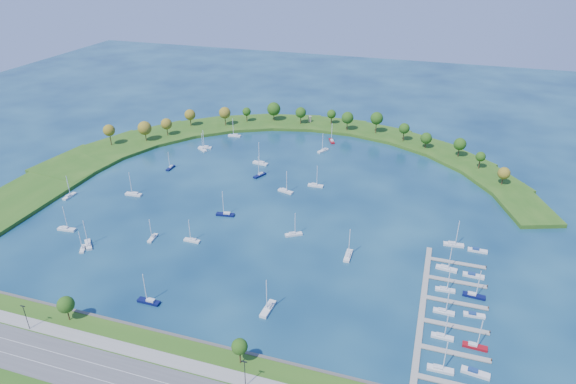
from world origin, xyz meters
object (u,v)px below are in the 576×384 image
(moored_boat_10, at_px, (149,301))
(docked_boat_1, at_px, (475,372))
(harbor_tower, at_px, (310,119))
(docked_boat_6, at_px, (445,289))
(moored_boat_7, at_px, (134,194))
(moored_boat_20, at_px, (235,135))
(moored_boat_16, at_px, (260,175))
(moored_boat_17, at_px, (202,149))
(moored_boat_3, at_px, (315,185))
(docked_boat_0, at_px, (440,368))
(moored_boat_19, at_px, (69,196))
(dock_system, at_px, (443,312))
(moored_boat_0, at_px, (192,240))
(docked_boat_7, at_px, (474,295))
(docked_boat_5, at_px, (474,315))
(docked_boat_9, at_px, (473,275))
(moored_boat_8, at_px, (332,141))
(moored_boat_11, at_px, (88,244))
(docked_boat_3, at_px, (475,346))
(docked_boat_10, at_px, (454,244))
(docked_boat_8, at_px, (446,268))
(moored_boat_6, at_px, (205,147))
(moored_boat_9, at_px, (348,255))
(moored_boat_21, at_px, (261,163))
(moored_boat_18, at_px, (285,191))
(moored_boat_1, at_px, (225,214))
(docked_boat_2, at_px, (442,336))
(moored_boat_2, at_px, (268,308))
(moored_boat_5, at_px, (323,150))
(moored_boat_15, at_px, (171,167))
(moored_boat_4, at_px, (83,248))
(docked_boat_11, at_px, (477,250))
(moored_boat_13, at_px, (153,237))
(docked_boat_4, at_px, (444,311))

(moored_boat_10, bearing_deg, docked_boat_1, -178.64)
(harbor_tower, distance_m, docked_boat_6, 193.81)
(moored_boat_7, xyz_separation_m, moored_boat_20, (16.66, 95.39, -0.02))
(docked_boat_1, bearing_deg, moored_boat_16, 142.24)
(moored_boat_17, bearing_deg, moored_boat_7, -62.92)
(moored_boat_3, relative_size, docked_boat_0, 1.02)
(moored_boat_10, xyz_separation_m, moored_boat_19, (-85.05, 60.86, -0.03))
(dock_system, bearing_deg, moored_boat_3, 129.90)
(moored_boat_7, relative_size, moored_boat_17, 1.13)
(moored_boat_0, xyz_separation_m, docked_boat_7, (119.62, -1.90, 0.03))
(docked_boat_5, height_order, docked_boat_9, docked_boat_9)
(dock_system, bearing_deg, moored_boat_10, -165.06)
(moored_boat_8, relative_size, docked_boat_5, 1.63)
(dock_system, bearing_deg, docked_boat_1, -68.10)
(dock_system, distance_m, moored_boat_11, 150.92)
(docked_boat_3, bearing_deg, moored_boat_7, 163.07)
(docked_boat_10, bearing_deg, docked_boat_8, -101.15)
(moored_boat_20, bearing_deg, moored_boat_16, 119.83)
(moored_boat_6, xyz_separation_m, docked_boat_10, (154.56, -68.77, 0.02))
(harbor_tower, bearing_deg, moored_boat_9, -68.85)
(moored_boat_20, bearing_deg, moored_boat_21, 125.29)
(moored_boat_19, bearing_deg, moored_boat_18, -66.31)
(dock_system, xyz_separation_m, moored_boat_3, (-70.38, 84.16, 0.56))
(moored_boat_1, distance_m, moored_boat_21, 62.65)
(docked_boat_9, bearing_deg, docked_boat_1, -87.62)
(docked_boat_2, bearing_deg, moored_boat_2, -174.10)
(moored_boat_17, distance_m, docked_boat_1, 213.61)
(docked_boat_5, bearing_deg, moored_boat_18, 138.85)
(moored_boat_3, distance_m, moored_boat_20, 91.23)
(moored_boat_6, height_order, moored_boat_7, moored_boat_7)
(moored_boat_2, height_order, docked_boat_9, moored_boat_2)
(moored_boat_6, bearing_deg, moored_boat_9, 129.60)
(docked_boat_8, bearing_deg, moored_boat_18, 158.49)
(moored_boat_18, bearing_deg, docked_boat_0, -34.58)
(moored_boat_5, xyz_separation_m, docked_boat_3, (89.11, -148.01, -0.02))
(moored_boat_5, relative_size, moored_boat_15, 1.14)
(moored_boat_21, bearing_deg, docked_boat_8, 154.37)
(docked_boat_9, bearing_deg, moored_boat_4, -166.58)
(moored_boat_8, height_order, docked_boat_11, moored_boat_8)
(moored_boat_3, bearing_deg, docked_boat_9, -37.53)
(moored_boat_13, xyz_separation_m, docked_boat_6, (127.07, 2.03, 0.01))
(harbor_tower, relative_size, moored_boat_7, 0.33)
(moored_boat_9, relative_size, moored_boat_10, 1.03)
(moored_boat_17, bearing_deg, docked_boat_4, -3.45)
(moored_boat_9, relative_size, moored_boat_18, 1.06)
(docked_boat_2, distance_m, docked_boat_11, 59.71)
(moored_boat_1, bearing_deg, docked_boat_7, 158.25)
(moored_boat_4, relative_size, moored_boat_15, 0.87)
(docked_boat_8, bearing_deg, moored_boat_5, 133.48)
(moored_boat_5, xyz_separation_m, moored_boat_18, (-5.47, -60.46, 0.00))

